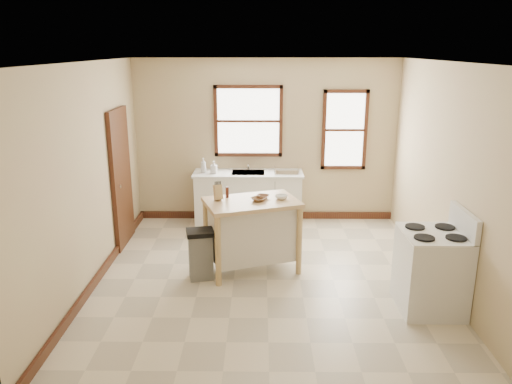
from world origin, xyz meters
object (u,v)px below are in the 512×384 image
knife_block (218,193)px  pepper_grinder (227,192)px  trash_bin (201,254)px  bowl_a (258,199)px  bowl_b (263,197)px  bowl_c (281,197)px  dish_rack (286,170)px  soap_bottle_a (203,165)px  soap_bottle_b (214,167)px  gas_stove (432,260)px  kitchen_island (252,235)px

knife_block → pepper_grinder: 0.17m
trash_bin → bowl_a: bearing=7.1°
bowl_b → bowl_c: (0.25, -0.04, 0.01)m
dish_rack → bowl_b: bearing=-107.0°
soap_bottle_a → soap_bottle_b: 0.19m
knife_block → trash_bin: 0.84m
soap_bottle_a → gas_stove: bearing=-40.0°
kitchen_island → knife_block: 0.75m
pepper_grinder → soap_bottle_a: bearing=106.7°
soap_bottle_b → bowl_c: 2.03m
soap_bottle_b → kitchen_island: size_ratio=0.17×
knife_block → bowl_b: size_ratio=1.16×
bowl_b → gas_stove: (1.95, -1.16, -0.41)m
dish_rack → kitchen_island: 1.94m
dish_rack → soap_bottle_b: bearing=176.7°
bowl_c → gas_stove: gas_stove is taller
kitchen_island → trash_bin: kitchen_island is taller
soap_bottle_b → dish_rack: (1.22, 0.00, -0.05)m
bowl_b → bowl_c: bowl_c is taller
knife_block → soap_bottle_b: bearing=74.8°
pepper_grinder → bowl_a: (0.43, -0.15, -0.05)m
pepper_grinder → bowl_b: size_ratio=0.87×
trash_bin → dish_rack: bearing=47.5°
bowl_c → pepper_grinder: bearing=175.0°
bowl_b → bowl_c: size_ratio=1.01×
soap_bottle_b → soap_bottle_a: bearing=174.1°
dish_rack → kitchen_island: size_ratio=0.33×
dish_rack → pepper_grinder: bearing=-121.6°
pepper_grinder → trash_bin: 0.91m
trash_bin → bowl_b: bearing=13.7°
dish_rack → kitchen_island: bearing=-110.6°
kitchen_island → bowl_b: bearing=18.7°
knife_block → gas_stove: 2.80m
soap_bottle_a → pepper_grinder: bearing=-68.8°
dish_rack → bowl_b: (-0.41, -1.68, 0.05)m
soap_bottle_a → bowl_a: 2.09m
bowl_b → gas_stove: size_ratio=0.14×
bowl_b → dish_rack: bearing=76.4°
bowl_a → gas_stove: bearing=-27.2°
kitchen_island → bowl_c: 0.66m
soap_bottle_a → pepper_grinder: (0.52, -1.71, 0.03)m
bowl_c → bowl_b: bearing=170.3°
bowl_a → bowl_c: 0.32m
bowl_a → trash_bin: bowl_a is taller
dish_rack → gas_stove: bearing=-65.0°
bowl_b → trash_bin: bowl_b is taller
kitchen_island → trash_bin: bearing=-176.2°
dish_rack → bowl_a: (-0.46, -1.81, 0.05)m
soap_bottle_a → pepper_grinder: 1.79m
pepper_grinder → knife_block: bearing=-134.0°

